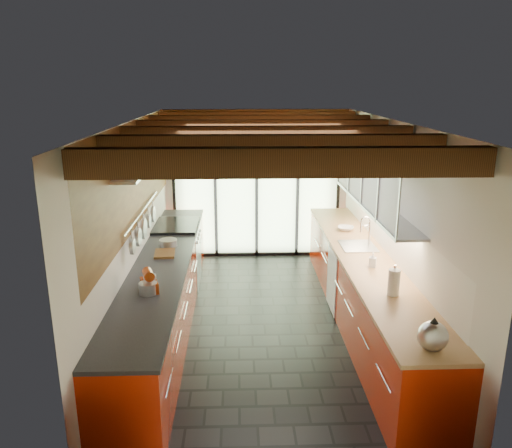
# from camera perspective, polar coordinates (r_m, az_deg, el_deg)

# --- Properties ---
(ground) EXTENTS (5.50, 5.50, 0.00)m
(ground) POSITION_cam_1_polar(r_m,az_deg,el_deg) (6.64, 0.95, -11.39)
(ground) COLOR black
(ground) RESTS_ON ground
(room_shell) EXTENTS (5.50, 5.50, 5.50)m
(room_shell) POSITION_cam_1_polar(r_m,az_deg,el_deg) (6.06, 1.02, 2.64)
(room_shell) COLOR silver
(room_shell) RESTS_ON ground
(ceiling_beams) EXTENTS (3.14, 5.06, 4.90)m
(ceiling_beams) POSITION_cam_1_polar(r_m,az_deg,el_deg) (6.30, 0.87, 10.61)
(ceiling_beams) COLOR #593316
(ceiling_beams) RESTS_ON ground
(glass_door) EXTENTS (2.95, 0.10, 2.90)m
(glass_door) POSITION_cam_1_polar(r_m,az_deg,el_deg) (8.70, 0.07, 6.78)
(glass_door) COLOR #C6EAAD
(glass_door) RESTS_ON ground
(left_counter) EXTENTS (0.68, 5.00, 0.92)m
(left_counter) POSITION_cam_1_polar(r_m,az_deg,el_deg) (6.50, -10.43, -7.78)
(left_counter) COLOR #B42207
(left_counter) RESTS_ON ground
(range_stove) EXTENTS (0.66, 0.90, 0.97)m
(range_stove) POSITION_cam_1_polar(r_m,az_deg,el_deg) (7.84, -8.96, -3.45)
(range_stove) COLOR silver
(range_stove) RESTS_ON ground
(right_counter) EXTENTS (0.68, 5.00, 0.92)m
(right_counter) POSITION_cam_1_polar(r_m,az_deg,el_deg) (6.63, 12.13, -7.41)
(right_counter) COLOR #B42207
(right_counter) RESTS_ON ground
(sink_assembly) EXTENTS (0.45, 0.52, 0.43)m
(sink_assembly) POSITION_cam_1_polar(r_m,az_deg,el_deg) (6.82, 11.69, -2.23)
(sink_assembly) COLOR silver
(sink_assembly) RESTS_ON right_counter
(upper_cabinets_right) EXTENTS (0.34, 3.00, 3.00)m
(upper_cabinets_right) POSITION_cam_1_polar(r_m,az_deg,el_deg) (6.54, 13.54, 4.95)
(upper_cabinets_right) COLOR silver
(upper_cabinets_right) RESTS_ON ground
(left_wall_fixtures) EXTENTS (0.28, 2.60, 0.96)m
(left_wall_fixtures) POSITION_cam_1_polar(r_m,az_deg,el_deg) (6.29, -12.58, 4.54)
(left_wall_fixtures) COLOR silver
(left_wall_fixtures) RESTS_ON ground
(stand_mixer) EXTENTS (0.24, 0.31, 0.25)m
(stand_mixer) POSITION_cam_1_polar(r_m,az_deg,el_deg) (5.41, -12.10, -6.49)
(stand_mixer) COLOR #B13D0E
(stand_mixer) RESTS_ON left_counter
(pot_large) EXTENTS (0.25, 0.25, 0.12)m
(pot_large) POSITION_cam_1_polar(r_m,az_deg,el_deg) (5.35, -12.23, -7.19)
(pot_large) COLOR silver
(pot_large) RESTS_ON left_counter
(pot_small) EXTENTS (0.27, 0.27, 0.09)m
(pot_small) POSITION_cam_1_polar(r_m,az_deg,el_deg) (6.80, -10.00, -2.13)
(pot_small) COLOR silver
(pot_small) RESTS_ON left_counter
(cutting_board) EXTENTS (0.28, 0.37, 0.03)m
(cutting_board) POSITION_cam_1_polar(r_m,az_deg,el_deg) (6.49, -10.39, -3.33)
(cutting_board) COLOR brown
(cutting_board) RESTS_ON left_counter
(kettle) EXTENTS (0.33, 0.35, 0.30)m
(kettle) POSITION_cam_1_polar(r_m,az_deg,el_deg) (4.45, 19.57, -11.79)
(kettle) COLOR silver
(kettle) RESTS_ON right_counter
(paper_towel) EXTENTS (0.16, 0.16, 0.33)m
(paper_towel) POSITION_cam_1_polar(r_m,az_deg,el_deg) (5.35, 15.47, -6.49)
(paper_towel) COLOR white
(paper_towel) RESTS_ON right_counter
(soap_bottle) EXTENTS (0.11, 0.11, 0.18)m
(soap_bottle) POSITION_cam_1_polar(r_m,az_deg,el_deg) (6.10, 13.20, -4.01)
(soap_bottle) COLOR silver
(soap_bottle) RESTS_ON right_counter
(bowl) EXTENTS (0.28, 0.28, 0.06)m
(bowl) POSITION_cam_1_polar(r_m,az_deg,el_deg) (7.53, 10.22, -0.50)
(bowl) COLOR silver
(bowl) RESTS_ON right_counter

